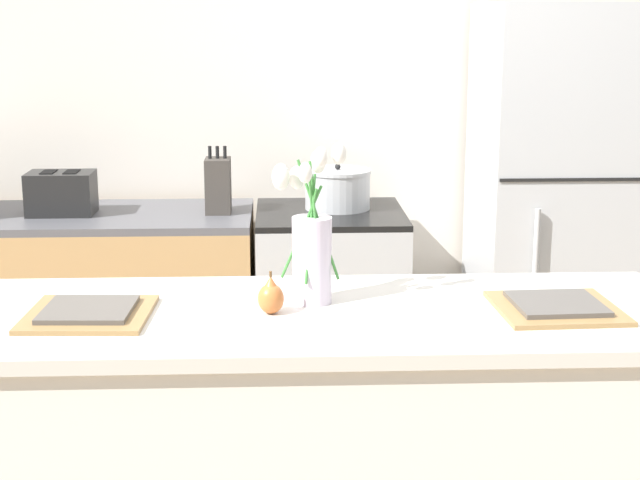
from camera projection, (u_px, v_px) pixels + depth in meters
back_wall at (303, 88)px, 4.26m from camera, size 5.20×0.08×2.70m
back_counter at (49, 318)px, 4.04m from camera, size 1.68×0.60×0.88m
stove_range at (330, 315)px, 4.08m from camera, size 0.60×0.61×0.88m
refrigerator at (560, 216)px, 4.03m from camera, size 0.68×0.67×1.71m
flower_vase at (311, 243)px, 2.44m from camera, size 0.18×0.13×0.41m
pear_figurine at (271, 297)px, 2.37m from camera, size 0.06×0.06×0.11m
plate_setting_left at (89, 313)px, 2.36m from camera, size 0.31×0.31×0.02m
plate_setting_right at (556, 307)px, 2.40m from camera, size 0.31×0.31×0.02m
toaster at (61, 193)px, 3.91m from camera, size 0.28×0.18×0.17m
cooking_pot at (338, 189)px, 4.02m from camera, size 0.27×0.27×0.19m
knife_block at (218, 185)px, 3.94m from camera, size 0.10×0.14×0.27m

